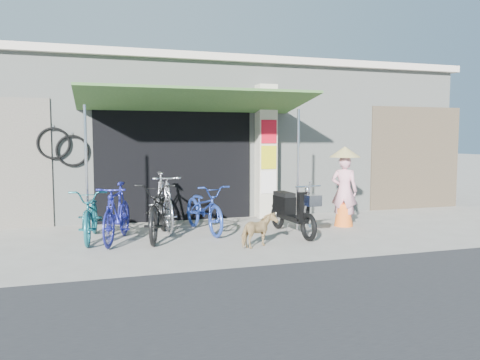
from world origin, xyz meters
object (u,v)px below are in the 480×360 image
object	(u,v)px
nun	(344,186)
bike_navy	(204,208)
bike_teal	(92,214)
bike_silver	(164,201)
bike_black	(159,210)
moped	(291,211)
street_dog	(259,231)
bike_blue	(117,213)

from	to	relation	value
nun	bike_navy	bearing A→B (deg)	34.89
bike_teal	bike_silver	size ratio (longest dim) A/B	0.93
bike_teal	bike_black	world-z (taller)	bike_black
bike_teal	moped	distance (m)	3.62
bike_teal	bike_silver	bearing A→B (deg)	27.04
bike_silver	moped	xyz separation A→B (m)	(2.23, -1.10, -0.13)
street_dog	bike_navy	bearing A→B (deg)	-6.98
bike_blue	street_dog	distance (m)	2.49
bike_black	street_dog	world-z (taller)	bike_black
street_dog	nun	bearing A→B (deg)	-88.67
bike_teal	bike_silver	world-z (taller)	bike_silver
street_dog	bike_blue	bearing A→B (deg)	35.83
bike_silver	moped	world-z (taller)	bike_silver
bike_navy	bike_blue	bearing A→B (deg)	-174.94
bike_teal	street_dog	bearing A→B (deg)	-22.71
bike_blue	nun	xyz separation A→B (m)	(4.53, 0.20, 0.31)
bike_blue	bike_teal	bearing A→B (deg)	162.06
bike_navy	street_dog	size ratio (longest dim) A/B	2.67
bike_black	bike_navy	xyz separation A→B (m)	(0.89, 0.30, -0.05)
bike_silver	street_dog	size ratio (longest dim) A/B	2.87
bike_navy	nun	distance (m)	2.92
bike_teal	bike_navy	bearing A→B (deg)	8.46
bike_black	moped	bearing A→B (deg)	5.90
bike_teal	bike_blue	bearing A→B (deg)	-29.95
bike_black	bike_navy	size ratio (longest dim) A/B	1.10
nun	bike_teal	bearing A→B (deg)	38.14
bike_blue	street_dog	size ratio (longest dim) A/B	2.58
bike_navy	nun	size ratio (longest dim) A/B	1.08
bike_teal	bike_black	bearing A→B (deg)	-3.65
bike_silver	moped	size ratio (longest dim) A/B	1.10
bike_black	bike_silver	xyz separation A→B (m)	(0.17, 0.72, 0.06)
bike_black	nun	size ratio (longest dim) A/B	1.20
bike_blue	moped	size ratio (longest dim) A/B	0.99
bike_blue	bike_black	size ratio (longest dim) A/B	0.87
bike_blue	nun	bearing A→B (deg)	19.54
bike_black	bike_navy	bearing A→B (deg)	33.45
bike_blue	bike_silver	distance (m)	1.25
bike_black	street_dog	size ratio (longest dim) A/B	2.95
bike_black	bike_teal	bearing A→B (deg)	-173.89
street_dog	nun	size ratio (longest dim) A/B	0.41
moped	bike_teal	bearing A→B (deg)	166.58
bike_teal	street_dog	world-z (taller)	bike_teal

